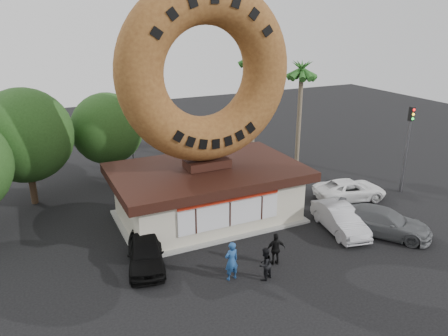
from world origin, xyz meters
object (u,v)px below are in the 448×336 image
at_px(street_lamp, 133,117).
at_px(car_white, 350,190).
at_px(person_left, 231,261).
at_px(donut_shop, 208,191).
at_px(person_center, 265,264).
at_px(car_silver, 340,219).
at_px(traffic_signal, 408,139).
at_px(car_black, 146,253).
at_px(person_right, 276,249).
at_px(car_grey, 383,222).
at_px(giant_donut, 206,72).

height_order(street_lamp, car_white, street_lamp).
bearing_deg(person_left, donut_shop, -110.42).
xyz_separation_m(person_center, car_silver, (6.40, 2.38, -0.07)).
relative_size(traffic_signal, car_silver, 1.35).
bearing_deg(traffic_signal, car_black, -174.99).
distance_m(person_right, car_grey, 7.19).
bearing_deg(car_white, car_black, 110.79).
height_order(car_silver, car_grey, car_grey).
relative_size(person_right, car_silver, 0.38).
bearing_deg(car_grey, street_lamp, 83.59).
xyz_separation_m(street_lamp, car_grey, (10.00, -16.18, -3.72)).
height_order(person_center, car_silver, person_center).
distance_m(donut_shop, person_right, 6.44).
xyz_separation_m(street_lamp, person_center, (1.65, -17.22, -3.67)).
height_order(giant_donut, car_grey, giant_donut).
relative_size(traffic_signal, person_center, 3.72).
bearing_deg(traffic_signal, person_right, -161.71).
relative_size(person_right, car_black, 0.39).
height_order(car_grey, car_white, car_grey).
relative_size(street_lamp, car_black, 1.85).
relative_size(donut_shop, person_center, 6.86).
distance_m(street_lamp, person_center, 17.68).
height_order(street_lamp, person_left, street_lamp).
relative_size(street_lamp, person_right, 4.70).
xyz_separation_m(giant_donut, car_black, (-4.93, -3.67, -8.12)).
distance_m(person_center, car_grey, 8.42).
bearing_deg(car_black, person_right, -10.95).
height_order(person_right, car_black, person_right).
bearing_deg(person_right, giant_donut, -71.87).
height_order(person_center, car_grey, person_center).
relative_size(car_silver, car_grey, 0.86).
relative_size(street_lamp, car_grey, 1.52).
distance_m(street_lamp, car_silver, 17.30).
relative_size(person_center, car_black, 0.38).
distance_m(giant_donut, person_right, 10.25).
bearing_deg(person_center, car_grey, 165.10).
xyz_separation_m(car_black, car_silver, (11.13, -1.17, 0.00)).
distance_m(person_left, person_center, 1.57).
bearing_deg(car_silver, street_lamp, 128.88).
height_order(traffic_signal, car_grey, traffic_signal).
bearing_deg(car_black, person_center, -23.65).
bearing_deg(person_right, car_grey, -169.42).
height_order(person_center, car_white, person_center).
relative_size(car_black, car_grey, 0.82).
distance_m(street_lamp, person_right, 16.95).
distance_m(person_right, car_black, 6.46).
bearing_deg(car_black, car_silver, 7.24).
bearing_deg(donut_shop, car_white, -8.37).
bearing_deg(car_silver, person_left, -157.29).
distance_m(person_left, car_white, 12.54).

